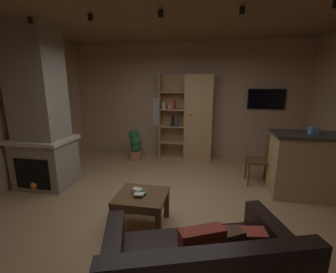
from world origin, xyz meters
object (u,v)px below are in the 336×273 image
Objects in this scene: bookshelf_cabinet at (195,118)px; dining_chair at (263,157)px; table_book_0 at (141,193)px; wall_mounted_tv at (266,99)px; coffee_table at (141,201)px; table_book_2 at (137,189)px; stone_fireplace at (40,118)px; tissue_box at (313,131)px; table_book_1 at (139,194)px; kitchen_bar_counter at (317,166)px; potted_floor_plant at (135,145)px.

dining_chair is (1.38, -1.25, -0.50)m from bookshelf_cabinet.
table_book_0 is 0.17× the size of wall_mounted_tv.
table_book_0 is 2.51m from dining_chair.
table_book_2 is (-0.06, 0.02, 0.15)m from coffee_table.
bookshelf_cabinet is (2.61, 2.04, -0.25)m from stone_fireplace.
stone_fireplace is 23.66× the size of tissue_box.
tissue_box is 2.92m from table_book_1.
table_book_0 is 1.07× the size of table_book_1.
table_book_0 is at bearing 99.75° from coffee_table.
stone_fireplace reaches higher than bookshelf_cabinet.
table_book_1 is 0.14× the size of dining_chair.
coffee_table is 4.82× the size of table_book_0.
stone_fireplace is 20.62× the size of table_book_0.
stone_fireplace reaches higher than wall_mounted_tv.
kitchen_bar_counter is 3.81m from potted_floor_plant.
stone_fireplace is 4.63m from tissue_box.
wall_mounted_tv is (-0.50, 1.84, 0.95)m from kitchen_bar_counter.
table_book_1 is at bearing -123.50° from wall_mounted_tv.
tissue_box is 0.14× the size of wall_mounted_tv.
stone_fireplace is 4.13m from dining_chair.
bookshelf_cabinet is at bearing 137.86° from dining_chair.
wall_mounted_tv is (2.12, 3.15, 1.14)m from coffee_table.
tissue_box reaches higher than potted_floor_plant.
table_book_2 is at bearing -100.44° from bookshelf_cabinet.
table_book_1 is at bearing -99.21° from bookshelf_cabinet.
table_book_1 is at bearing -96.45° from table_book_0.
table_book_2 reaches higher than coffee_table.
stone_fireplace is 2.26m from potted_floor_plant.
table_book_1 is (-0.49, -3.01, -0.54)m from bookshelf_cabinet.
potted_floor_plant is 0.90× the size of wall_mounted_tv.
stone_fireplace is 1.37× the size of bookshelf_cabinet.
dining_chair is 1.10× the size of wall_mounted_tv.
tissue_box is at bearing -78.99° from wall_mounted_tv.
kitchen_bar_counter is at bearing -74.66° from wall_mounted_tv.
stone_fireplace is 4.83m from kitchen_bar_counter.
table_book_0 is 0.07m from table_book_2.
table_book_2 is (-2.69, -1.29, -0.04)m from kitchen_bar_counter.
kitchen_bar_counter is 10.66× the size of table_book_0.
potted_floor_plant reaches higher than table_book_2.
stone_fireplace is at bearing 156.99° from coffee_table.
wall_mounted_tv reaches higher than tissue_box.
table_book_1 reaches higher than table_book_0.
wall_mounted_tv reaches higher than table_book_0.
table_book_2 is at bearing -138.82° from dining_chair.
stone_fireplace is 22.30× the size of table_book_2.
table_book_2 is at bearing -154.27° from kitchen_bar_counter.
dining_chair is 1.22× the size of potted_floor_plant.
potted_floor_plant is at bearing 110.23° from table_book_0.
coffee_table is at bearing -99.22° from bookshelf_cabinet.
bookshelf_cabinet reaches higher than table_book_2.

